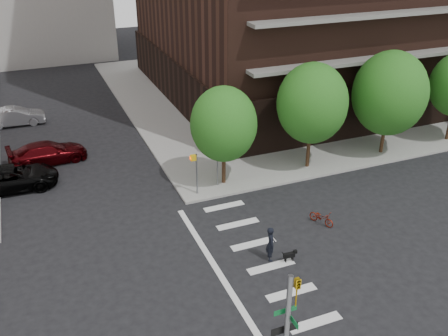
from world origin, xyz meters
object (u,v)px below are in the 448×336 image
(parked_car_maroon, at_px, (48,153))
(scooter, at_px, (321,218))
(parked_car_silver, at_px, (16,117))
(dog_walker, at_px, (271,244))
(parked_car_black, at_px, (12,178))

(parked_car_maroon, height_order, scooter, parked_car_maroon)
(parked_car_silver, bearing_deg, dog_walker, -152.99)
(scooter, bearing_deg, dog_walker, 179.95)
(parked_car_black, bearing_deg, parked_car_silver, -1.45)
(parked_car_black, height_order, scooter, parked_car_black)
(parked_car_silver, xyz_separation_m, dog_walker, (10.89, -23.42, 0.18))
(dog_walker, bearing_deg, parked_car_maroon, 48.30)
(parked_car_silver, distance_m, scooter, 26.29)
(scooter, relative_size, dog_walker, 0.84)
(scooter, distance_m, dog_walker, 4.40)
(parked_car_silver, relative_size, dog_walker, 2.43)
(parked_car_black, distance_m, parked_car_silver, 11.15)
(parked_car_maroon, bearing_deg, scooter, -141.83)
(parked_car_maroon, distance_m, parked_car_silver, 8.34)
(parked_car_maroon, relative_size, parked_car_silver, 1.16)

